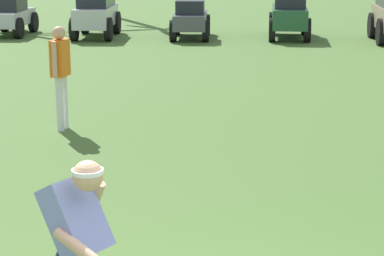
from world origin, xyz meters
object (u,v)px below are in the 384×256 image
frisbee_thrower (75,241)px  teammate_midfield (60,68)px  parked_car_slot_b (96,12)px  parked_car_slot_c (191,18)px  parked_car_slot_d (289,13)px  parked_car_slot_a (10,16)px

frisbee_thrower → teammate_midfield: 6.25m
teammate_midfield → parked_car_slot_b: bearing=100.0°
parked_car_slot_c → parked_car_slot_b: bearing=179.9°
parked_car_slot_b → parked_car_slot_c: bearing=-0.1°
parked_car_slot_b → parked_car_slot_d: size_ratio=1.02×
teammate_midfield → parked_car_slot_d: size_ratio=0.65×
frisbee_thrower → parked_car_slot_a: (-6.21, 16.75, -0.22)m
parked_car_slot_d → teammate_midfield: bearing=-108.6°
parked_car_slot_b → parked_car_slot_d: 5.55m
frisbee_thrower → parked_car_slot_a: 17.86m
parked_car_slot_b → parked_car_slot_d: same height
parked_car_slot_a → frisbee_thrower: bearing=-69.7°
parked_car_slot_a → parked_car_slot_d: 8.15m
teammate_midfield → parked_car_slot_d: (3.68, 10.95, -0.22)m
teammate_midfield → frisbee_thrower: bearing=-73.8°
frisbee_thrower → teammate_midfield: (-1.74, 6.00, 0.15)m
frisbee_thrower → teammate_midfield: size_ratio=0.89×
parked_car_slot_a → parked_car_slot_b: (2.60, -0.16, 0.16)m
parked_car_slot_a → parked_car_slot_d: size_ratio=0.93×
parked_car_slot_a → parked_car_slot_c: size_ratio=0.99×
frisbee_thrower → parked_car_slot_b: frisbee_thrower is taller
frisbee_thrower → parked_car_slot_a: size_ratio=0.63×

